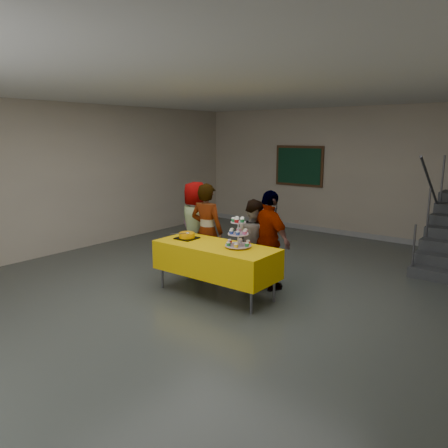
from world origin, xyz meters
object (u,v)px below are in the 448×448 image
(schoolchild_d, at_px, (269,240))
(schoolchild_a, at_px, (195,226))
(bear_cake, at_px, (187,235))
(bake_table, at_px, (216,259))
(noticeboard, at_px, (299,166))
(schoolchild_b, at_px, (207,231))
(schoolchild_c, at_px, (254,242))
(cupcake_stand, at_px, (238,235))

(schoolchild_d, bearing_deg, schoolchild_a, 18.28)
(bear_cake, bearing_deg, schoolchild_d, 31.97)
(bake_table, bearing_deg, noticeboard, 104.81)
(schoolchild_a, xyz_separation_m, schoolchild_d, (1.56, -0.05, -0.01))
(bake_table, height_order, bear_cake, bear_cake)
(schoolchild_a, height_order, schoolchild_d, schoolchild_a)
(schoolchild_b, relative_size, noticeboard, 1.23)
(schoolchild_c, bearing_deg, schoolchild_a, 18.88)
(bake_table, height_order, schoolchild_c, schoolchild_c)
(schoolchild_a, xyz_separation_m, schoolchild_b, (0.45, -0.22, 0.01))
(bake_table, distance_m, bear_cake, 0.66)
(bear_cake, xyz_separation_m, schoolchild_d, (1.09, 0.68, -0.06))
(schoolchild_b, distance_m, schoolchild_c, 0.84)
(bear_cake, xyz_separation_m, schoolchild_b, (-0.02, 0.51, -0.03))
(schoolchild_b, bearing_deg, bake_table, 130.98)
(schoolchild_a, xyz_separation_m, schoolchild_c, (1.24, 0.00, -0.10))
(schoolchild_c, bearing_deg, schoolchild_b, 34.39)
(schoolchild_a, height_order, schoolchild_b, schoolchild_b)
(schoolchild_a, bearing_deg, bake_table, 160.56)
(cupcake_stand, xyz_separation_m, bear_cake, (-0.95, -0.05, -0.13))
(bear_cake, bearing_deg, noticeboard, 98.24)
(schoolchild_c, relative_size, noticeboard, 1.06)
(schoolchild_c, distance_m, schoolchild_d, 0.33)
(bake_table, xyz_separation_m, bear_cake, (-0.60, 0.03, 0.27))
(schoolchild_a, relative_size, schoolchild_d, 1.02)
(bake_table, distance_m, noticeboard, 5.23)
(noticeboard, bearing_deg, bake_table, -75.19)
(bake_table, bearing_deg, cupcake_stand, 12.07)
(noticeboard, bearing_deg, schoolchild_c, -70.48)
(schoolchild_b, relative_size, schoolchild_d, 1.03)
(schoolchild_b, bearing_deg, schoolchild_a, -34.43)
(schoolchild_b, height_order, schoolchild_c, schoolchild_b)
(cupcake_stand, bearing_deg, bear_cake, -176.95)
(bake_table, bearing_deg, schoolchild_d, 55.11)
(bake_table, distance_m, schoolchild_b, 0.86)
(bear_cake, bearing_deg, schoolchild_b, 92.63)
(bake_table, relative_size, schoolchild_b, 1.18)
(bake_table, xyz_separation_m, schoolchild_c, (0.18, 0.76, 0.13))
(schoolchild_d, bearing_deg, bake_table, 75.36)
(bear_cake, relative_size, schoolchild_c, 0.26)
(cupcake_stand, bearing_deg, schoolchild_b, 154.65)
(schoolchild_b, bearing_deg, schoolchild_d, -179.61)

